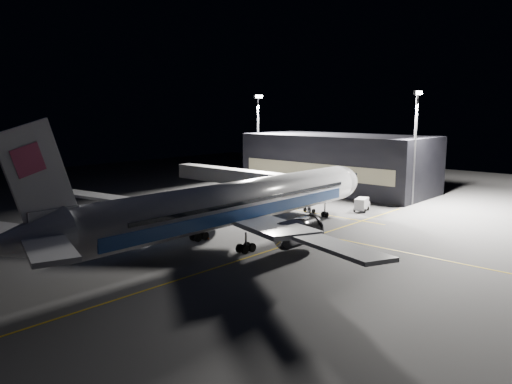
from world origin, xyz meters
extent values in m
plane|color=#4C4C4F|center=(0.00, 0.00, 0.00)|extent=(200.00, 200.00, 0.00)
cube|color=gold|center=(10.00, 0.00, 0.01)|extent=(0.25, 80.00, 0.01)
cube|color=gold|center=(0.00, -6.00, 0.01)|extent=(70.00, 0.25, 0.01)
cube|color=gold|center=(22.00, 10.00, 0.01)|extent=(0.25, 40.00, 0.01)
cylinder|color=silver|center=(0.00, 0.00, 5.30)|extent=(48.00, 5.60, 5.60)
ellipsoid|color=silver|center=(24.00, 0.00, 5.30)|extent=(8.96, 5.60, 5.60)
cube|color=black|center=(26.30, 0.00, 6.30)|extent=(2.20, 3.40, 0.90)
cone|color=silver|center=(-28.50, 0.00, 5.60)|extent=(9.00, 5.49, 5.49)
cube|color=navy|center=(-1.00, 2.78, 4.40)|extent=(42.24, 0.25, 1.50)
cube|color=navy|center=(-1.00, -2.78, 4.40)|extent=(42.24, 0.25, 1.50)
cube|color=silver|center=(-2.50, 8.00, 3.70)|extent=(11.36, 15.23, 1.53)
cube|color=silver|center=(-2.50, -8.00, 3.70)|extent=(11.36, 15.23, 1.53)
cube|color=silver|center=(-7.50, 20.50, 4.57)|extent=(8.57, 13.22, 1.31)
cube|color=silver|center=(-7.50, -20.50, 4.57)|extent=(8.57, 13.22, 1.31)
cube|color=silver|center=(-28.00, -5.20, 5.90)|extent=(6.20, 9.67, 0.45)
cube|color=white|center=(-26.20, 0.00, 11.50)|extent=(7.53, 0.40, 10.28)
cube|color=#E74F7E|center=(-27.00, 0.00, 12.90)|extent=(3.22, 0.55, 3.22)
cylinder|color=#B7B7BF|center=(1.20, 9.00, 2.55)|extent=(5.60, 3.40, 3.40)
cylinder|color=#B7B7BF|center=(1.20, -9.00, 2.55)|extent=(5.60, 3.40, 3.40)
cylinder|color=#9999A0|center=(20.50, 0.00, 1.25)|extent=(0.26, 0.26, 2.50)
cylinder|color=black|center=(20.50, 0.00, 0.45)|extent=(0.90, 0.70, 0.90)
cylinder|color=#9999A0|center=(-3.00, 4.30, 1.25)|extent=(0.26, 0.26, 2.50)
cylinder|color=#9999A0|center=(-3.00, -4.30, 1.25)|extent=(0.26, 0.26, 2.50)
cylinder|color=black|center=(-3.00, 4.30, 0.55)|extent=(1.10, 1.60, 1.10)
cylinder|color=black|center=(-3.00, -4.30, 0.55)|extent=(1.10, 1.60, 1.10)
cube|color=black|center=(46.00, 14.00, 6.00)|extent=(18.00, 40.00, 12.00)
cube|color=brown|center=(36.95, 14.00, 5.00)|extent=(0.15, 36.00, 3.00)
cube|color=#B2B2B7|center=(22.00, 20.05, 4.60)|extent=(3.00, 33.90, 2.80)
cube|color=#B2B2B7|center=(22.00, 4.20, 4.60)|extent=(3.60, 3.20, 3.40)
cylinder|color=#9999A0|center=(22.00, 4.20, 1.55)|extent=(0.70, 0.70, 3.10)
cylinder|color=black|center=(22.00, 3.30, 0.35)|extent=(0.70, 0.30, 0.70)
cylinder|color=black|center=(22.00, 5.10, 0.35)|extent=(0.70, 0.30, 0.70)
cylinder|color=#59595E|center=(40.00, 32.00, 10.00)|extent=(0.44, 0.44, 20.00)
cube|color=#59595E|center=(40.00, 32.00, 20.30)|extent=(2.40, 0.50, 0.80)
cube|color=white|center=(40.00, 31.65, 20.30)|extent=(2.20, 0.15, 0.60)
cylinder|color=#59595E|center=(40.00, -6.00, 10.00)|extent=(0.44, 0.44, 20.00)
cube|color=#59595E|center=(40.00, -6.00, 20.30)|extent=(2.40, 0.50, 0.80)
cube|color=white|center=(40.00, -6.35, 20.30)|extent=(2.20, 0.15, 0.60)
cube|color=silver|center=(28.72, -2.00, 1.33)|extent=(3.78, 2.60, 1.89)
cube|color=silver|center=(30.70, -1.43, 0.82)|extent=(1.77, 1.95, 1.03)
cube|color=black|center=(30.70, -1.43, 1.25)|extent=(1.39, 1.69, 0.43)
cylinder|color=black|center=(29.63, -0.80, 0.34)|extent=(0.72, 0.40, 0.69)
cylinder|color=black|center=(30.12, -2.54, 0.34)|extent=(0.72, 0.40, 0.69)
cylinder|color=black|center=(27.31, -1.46, 0.34)|extent=(0.72, 0.40, 0.69)
cylinder|color=black|center=(27.81, -3.20, 0.34)|extent=(0.72, 0.40, 0.69)
cube|color=black|center=(-11.39, 22.00, 0.76)|extent=(2.81, 2.30, 1.11)
cube|color=black|center=(-11.39, 22.00, 1.46)|extent=(1.31, 1.31, 0.60)
sphere|color=#FFF2CC|center=(-11.57, 21.08, 0.76)|extent=(0.26, 0.26, 0.26)
sphere|color=#FFF2CC|center=(-10.63, 21.46, 0.76)|extent=(0.26, 0.26, 0.26)
cylinder|color=black|center=(-10.87, 23.13, 0.30)|extent=(0.64, 0.43, 0.60)
cylinder|color=black|center=(-10.23, 21.54, 0.30)|extent=(0.64, 0.43, 0.60)
cylinder|color=black|center=(-12.55, 22.46, 0.30)|extent=(0.64, 0.43, 0.60)
cylinder|color=black|center=(-11.92, 20.87, 0.30)|extent=(0.64, 0.43, 0.60)
cone|color=#E65509|center=(-1.72, 4.00, 0.27)|extent=(0.36, 0.36, 0.54)
cone|color=#E65509|center=(6.00, 4.40, 0.30)|extent=(0.40, 0.40, 0.60)
cone|color=#E65509|center=(-5.24, 14.00, 0.27)|extent=(0.36, 0.36, 0.53)
camera|label=1|loc=(-46.35, -44.86, 17.34)|focal=35.00mm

